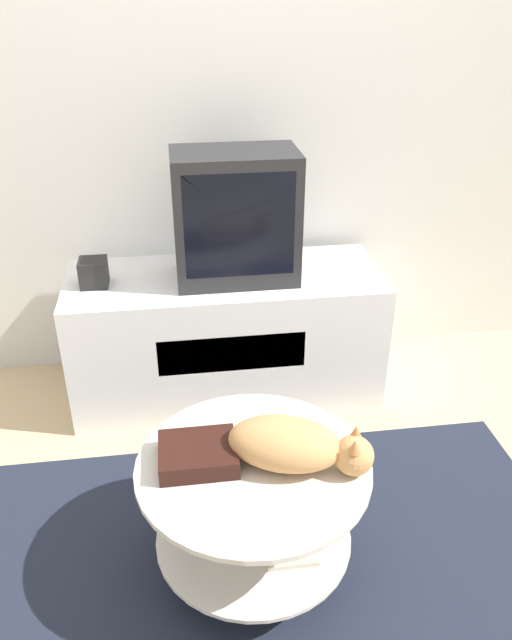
{
  "coord_description": "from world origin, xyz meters",
  "views": [
    {
      "loc": [
        -0.22,
        -1.32,
        1.7
      ],
      "look_at": [
        0.04,
        0.55,
        0.65
      ],
      "focal_mm": 35.0,
      "sensor_mm": 36.0,
      "label": 1
    }
  ],
  "objects_px": {
    "tv": "(236,217)",
    "cat": "(292,445)",
    "dvd_box": "(198,454)",
    "speaker": "(94,273)"
  },
  "relations": [
    {
      "from": "tv",
      "to": "speaker",
      "type": "bearing_deg",
      "value": 179.79
    },
    {
      "from": "tv",
      "to": "dvd_box",
      "type": "relative_size",
      "value": 2.35
    },
    {
      "from": "tv",
      "to": "dvd_box",
      "type": "distance_m",
      "value": 1.07
    },
    {
      "from": "speaker",
      "to": "cat",
      "type": "height_order",
      "value": "speaker"
    },
    {
      "from": "dvd_box",
      "to": "cat",
      "type": "relative_size",
      "value": 0.41
    },
    {
      "from": "cat",
      "to": "tv",
      "type": "bearing_deg",
      "value": 111.62
    },
    {
      "from": "tv",
      "to": "cat",
      "type": "bearing_deg",
      "value": -87.46
    },
    {
      "from": "dvd_box",
      "to": "speaker",
      "type": "bearing_deg",
      "value": 110.17
    },
    {
      "from": "dvd_box",
      "to": "cat",
      "type": "xyz_separation_m",
      "value": [
        0.27,
        -0.04,
        0.04
      ]
    },
    {
      "from": "speaker",
      "to": "dvd_box",
      "type": "relative_size",
      "value": 0.49
    }
  ]
}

